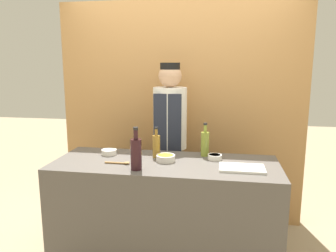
{
  "coord_description": "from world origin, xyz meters",
  "views": [
    {
      "loc": [
        0.46,
        -2.58,
        1.75
      ],
      "look_at": [
        0.0,
        0.14,
        1.22
      ],
      "focal_mm": 35.0,
      "sensor_mm": 36.0,
      "label": 1
    }
  ],
  "objects": [
    {
      "name": "bottle_wine",
      "position": [
        -0.19,
        -0.23,
        1.07
      ],
      "size": [
        0.09,
        0.09,
        0.34
      ],
      "color": "black",
      "rests_on": "counter"
    },
    {
      "name": "cutting_board",
      "position": [
        0.62,
        -0.09,
        0.95
      ],
      "size": [
        0.35,
        0.22,
        0.02
      ],
      "color": "white",
      "rests_on": "counter"
    },
    {
      "name": "sauce_bowl_red",
      "position": [
        -0.54,
        0.14,
        0.96
      ],
      "size": [
        0.14,
        0.14,
        0.05
      ],
      "color": "white",
      "rests_on": "counter"
    },
    {
      "name": "cabinet_wall",
      "position": [
        0.0,
        1.0,
        1.2
      ],
      "size": [
        2.66,
        0.18,
        2.4
      ],
      "color": "#B7844C",
      "rests_on": "ground_plane"
    },
    {
      "name": "bottle_oil",
      "position": [
        0.31,
        0.25,
        1.05
      ],
      "size": [
        0.07,
        0.07,
        0.3
      ],
      "color": "olive",
      "rests_on": "counter"
    },
    {
      "name": "wooden_spoon",
      "position": [
        -0.36,
        -0.11,
        0.95
      ],
      "size": [
        0.21,
        0.04,
        0.02
      ],
      "color": "#B2844C",
      "rests_on": "counter"
    },
    {
      "name": "sauce_bowl_yellow",
      "position": [
        -0.0,
        0.03,
        0.97
      ],
      "size": [
        0.16,
        0.16,
        0.05
      ],
      "color": "white",
      "rests_on": "counter"
    },
    {
      "name": "chef_center",
      "position": [
        -0.06,
        0.62,
        0.97
      ],
      "size": [
        0.34,
        0.34,
        1.75
      ],
      "color": "#28282D",
      "rests_on": "ground_plane"
    },
    {
      "name": "sauce_bowl_orange",
      "position": [
        0.41,
        0.14,
        0.96
      ],
      "size": [
        0.12,
        0.12,
        0.04
      ],
      "color": "white",
      "rests_on": "counter"
    },
    {
      "name": "counter",
      "position": [
        0.0,
        0.0,
        0.47
      ],
      "size": [
        1.88,
        0.72,
        0.94
      ],
      "color": "#514C47",
      "rests_on": "ground_plane"
    },
    {
      "name": "bottle_vinegar",
      "position": [
        -0.1,
        0.13,
        1.04
      ],
      "size": [
        0.07,
        0.07,
        0.27
      ],
      "color": "olive",
      "rests_on": "counter"
    }
  ]
}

